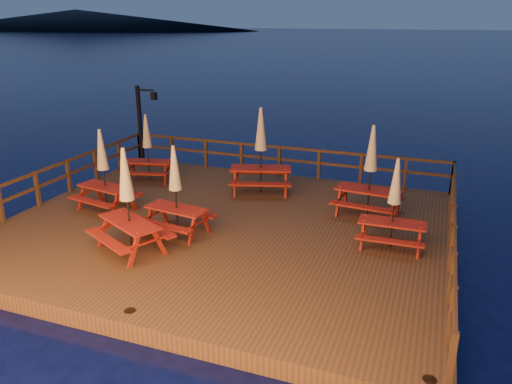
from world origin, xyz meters
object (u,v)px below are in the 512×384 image
lamp_post (143,118)px  picnic_table_2 (261,149)px  picnic_table_1 (394,202)px  picnic_table_0 (127,199)px

lamp_post → picnic_table_2: size_ratio=1.08×
lamp_post → picnic_table_2: lamp_post is taller
lamp_post → picnic_table_1: lamp_post is taller
picnic_table_1 → picnic_table_0: bearing=-159.3°
picnic_table_0 → picnic_table_1: bearing=49.1°
lamp_post → picnic_table_2: 5.66m
lamp_post → picnic_table_0: (3.90, -6.85, -0.44)m
lamp_post → picnic_table_1: size_ratio=1.30×
lamp_post → picnic_table_1: 10.82m
picnic_table_0 → picnic_table_2: 5.39m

